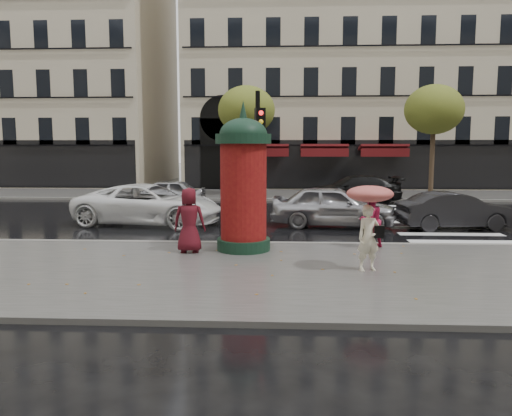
# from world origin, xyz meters

# --- Properties ---
(ground) EXTENTS (160.00, 160.00, 0.00)m
(ground) POSITION_xyz_m (0.00, 0.00, 0.00)
(ground) COLOR black
(ground) RESTS_ON ground
(near_sidewalk) EXTENTS (90.00, 7.00, 0.12)m
(near_sidewalk) POSITION_xyz_m (0.00, -0.50, 0.06)
(near_sidewalk) COLOR #474744
(near_sidewalk) RESTS_ON ground
(far_sidewalk) EXTENTS (90.00, 6.00, 0.12)m
(far_sidewalk) POSITION_xyz_m (0.00, 19.00, 0.06)
(far_sidewalk) COLOR #474744
(far_sidewalk) RESTS_ON ground
(near_kerb) EXTENTS (90.00, 0.25, 0.14)m
(near_kerb) POSITION_xyz_m (0.00, 3.00, 0.07)
(near_kerb) COLOR slate
(near_kerb) RESTS_ON ground
(far_kerb) EXTENTS (90.00, 0.25, 0.14)m
(far_kerb) POSITION_xyz_m (0.00, 16.00, 0.07)
(far_kerb) COLOR slate
(far_kerb) RESTS_ON ground
(zebra_crossing) EXTENTS (3.60, 11.75, 0.01)m
(zebra_crossing) POSITION_xyz_m (6.00, 9.60, 0.01)
(zebra_crossing) COLOR silver
(zebra_crossing) RESTS_ON ground
(bldg_far_corner) EXTENTS (26.00, 14.00, 22.90)m
(bldg_far_corner) POSITION_xyz_m (6.00, 30.00, 11.31)
(bldg_far_corner) COLOR #B7A88C
(bldg_far_corner) RESTS_ON ground
(bldg_far_left) EXTENTS (24.00, 14.00, 22.90)m
(bldg_far_left) POSITION_xyz_m (-22.00, 30.00, 11.31)
(bldg_far_left) COLOR #B7A88C
(bldg_far_left) RESTS_ON ground
(tree_far_left) EXTENTS (3.40, 3.40, 6.64)m
(tree_far_left) POSITION_xyz_m (-2.00, 18.00, 5.17)
(tree_far_left) COLOR #38281C
(tree_far_left) RESTS_ON ground
(tree_far_right) EXTENTS (3.40, 3.40, 6.64)m
(tree_far_right) POSITION_xyz_m (9.00, 18.00, 5.17)
(tree_far_right) COLOR #38281C
(tree_far_right) RESTS_ON ground
(woman_umbrella) EXTENTS (1.09, 1.09, 2.10)m
(woman_umbrella) POSITION_xyz_m (2.13, -0.38, 1.50)
(woman_umbrella) COLOR #F7EDCB
(woman_umbrella) RESTS_ON near_sidewalk
(woman_red) EXTENTS (0.99, 0.94, 1.61)m
(woman_red) POSITION_xyz_m (2.67, 2.40, 0.93)
(woman_red) COLOR #AF153C
(woman_red) RESTS_ON near_sidewalk
(man_burgundy) EXTENTS (0.89, 0.59, 1.81)m
(man_burgundy) POSITION_xyz_m (-2.48, 1.47, 1.02)
(man_burgundy) COLOR #55111A
(man_burgundy) RESTS_ON near_sidewalk
(morris_column) EXTENTS (1.56, 1.56, 4.20)m
(morris_column) POSITION_xyz_m (-1.00, 1.89, 2.13)
(morris_column) COLOR black
(morris_column) RESTS_ON near_sidewalk
(traffic_light) EXTENTS (0.33, 0.45, 4.55)m
(traffic_light) POSITION_xyz_m (-0.61, 2.72, 2.88)
(traffic_light) COLOR black
(traffic_light) RESTS_ON near_sidewalk
(car_silver) EXTENTS (4.87, 2.44, 1.59)m
(car_silver) POSITION_xyz_m (2.06, 6.84, 0.80)
(car_silver) COLOR #A9A8AD
(car_silver) RESTS_ON ground
(car_darkgrey) EXTENTS (4.33, 1.98, 1.38)m
(car_darkgrey) POSITION_xyz_m (6.53, 6.56, 0.69)
(car_darkgrey) COLOR black
(car_darkgrey) RESTS_ON ground
(car_white) EXTENTS (6.05, 3.42, 1.59)m
(car_white) POSITION_xyz_m (-5.09, 7.08, 0.80)
(car_white) COLOR white
(car_white) RESTS_ON ground
(car_black) EXTENTS (5.35, 2.69, 1.49)m
(car_black) POSITION_xyz_m (3.98, 15.00, 0.74)
(car_black) COLOR black
(car_black) RESTS_ON ground
(car_far_silver) EXTENTS (4.25, 1.76, 1.44)m
(car_far_silver) POSITION_xyz_m (-5.78, 12.31, 0.72)
(car_far_silver) COLOR #A0A1A5
(car_far_silver) RESTS_ON ground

